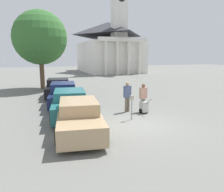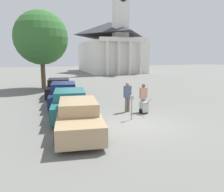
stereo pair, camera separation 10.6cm
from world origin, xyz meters
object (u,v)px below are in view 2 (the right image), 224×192
parked_car_black (59,88)px  parked_car_tan (78,116)px  church (110,46)px  person_supervisor (143,96)px  parked_car_navy (64,94)px  parking_meter (132,103)px  person_worker (127,95)px  parked_car_teal (70,103)px  equipment_cart (144,107)px

parked_car_black → parked_car_tan: bearing=-82.6°
parked_car_black → church: church is taller
parked_car_black → person_supervisor: 8.18m
parked_car_navy → parking_meter: parked_car_navy is taller
parked_car_navy → person_worker: 4.74m
parking_meter → person_worker: (0.44, 1.63, 0.13)m
person_worker → church: bearing=-115.8°
parked_car_tan → parked_car_teal: parked_car_teal is taller
parked_car_tan → parked_car_teal: 2.70m
parked_car_tan → person_worker: size_ratio=2.99×
parked_car_tan → parked_car_black: bearing=97.4°
equipment_cart → church: church is taller
parked_car_teal → parked_car_navy: bearing=97.4°
parked_car_tan → church: bearing=77.0°
parked_car_navy → parking_meter: bearing=-51.8°
person_worker → parked_car_tan: bearing=26.6°
parked_car_teal → parking_meter: bearing=-25.1°
parked_car_black → parking_meter: 8.80m
person_supervisor → person_worker: bearing=-20.1°
parked_car_tan → person_worker: bearing=43.3°
parked_car_tan → person_supervisor: person_supervisor is taller
parked_car_black → equipment_cart: parked_car_black is taller
person_worker → person_supervisor: bearing=152.2°
parked_car_tan → parked_car_navy: 5.76m
parked_car_tan → church: 37.51m
parked_car_tan → person_worker: (3.38, 2.45, 0.36)m
parked_car_black → equipment_cart: 8.42m
church → parked_car_tan: bearing=-110.4°
parked_car_teal → person_worker: size_ratio=3.01×
parked_car_black → person_supervisor: person_supervisor is taller
parked_car_teal → person_supervisor: bearing=0.1°
parked_car_navy → parking_meter: size_ratio=4.19×
parked_car_tan → equipment_cart: (4.16, 1.80, -0.28)m
parked_car_black → equipment_cart: bearing=-53.0°
parking_meter → equipment_cart: 1.64m
person_worker → equipment_cart: (0.78, -0.66, -0.65)m
parked_car_navy → parking_meter: 5.75m
person_worker → parked_car_black: bearing=-72.5°
parked_car_navy → equipment_cart: bearing=-36.2°
person_supervisor → church: (8.67, 32.74, 4.38)m
person_supervisor → church: bearing=-106.5°
parked_car_tan → parked_car_navy: (-0.00, 5.76, 0.02)m
parked_car_teal → person_worker: 3.41m
parked_car_tan → parked_car_navy: parked_car_navy is taller
person_worker → equipment_cart: 1.21m
parked_car_teal → equipment_cart: 4.26m
parked_car_black → church: bearing=70.7°
person_supervisor → parked_car_tan: bearing=25.0°
parked_car_black → person_supervisor: (4.28, -6.96, 0.29)m
parked_car_navy → parked_car_black: parked_car_navy is taller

